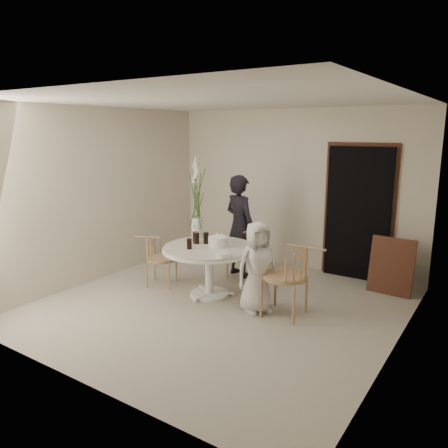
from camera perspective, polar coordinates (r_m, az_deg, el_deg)
The scene contains 18 objects.
ground at distance 6.04m, azimuth -0.56°, elevation -10.65°, with size 4.50×4.50×0.00m, color beige.
room_shell at distance 5.62m, azimuth -0.59°, elevation 4.77°, with size 4.50×4.50×4.50m.
doorway at distance 7.20m, azimuth 17.08°, elevation 1.27°, with size 1.00×0.10×2.10m, color black.
door_trim at distance 7.22m, azimuth 17.20°, elevation 1.79°, with size 1.12×0.03×2.22m, color #59321E.
table at distance 6.22m, azimuth -1.94°, elevation -3.96°, with size 1.33×1.33×0.73m.
picture_frame at distance 6.80m, azimuth 21.03°, elevation -5.15°, with size 0.62×0.04×0.83m, color #59321E.
chair_far at distance 7.00m, azimuth 3.19°, elevation -3.03°, with size 0.52×0.54×0.79m.
chair_right at distance 5.57m, azimuth 9.25°, elevation -6.02°, with size 0.60×0.56×0.96m.
chair_left at distance 6.77m, azimuth -9.08°, elevation -3.80°, with size 0.55×0.53×0.77m.
girl at distance 7.05m, azimuth 2.08°, elevation -0.26°, with size 0.60×0.40×1.66m, color black.
boy at distance 5.69m, azimuth 4.40°, elevation -5.67°, with size 0.59×0.38×1.21m, color silver.
birthday_cake at distance 6.19m, azimuth -0.80°, elevation -2.30°, with size 0.28×0.28×0.18m.
cola_tumbler_a at distance 6.32m, azimuth -3.61°, elevation -1.87°, with size 0.08×0.08×0.17m, color black.
cola_tumbler_b at distance 6.06m, azimuth -4.55°, elevation -2.60°, with size 0.07×0.07×0.15m, color black.
cola_tumbler_c at distance 6.41m, azimuth -3.78°, elevation -1.71°, with size 0.07×0.07×0.16m, color black.
cola_tumbler_d at distance 6.33m, azimuth -2.36°, elevation -1.84°, with size 0.08×0.08×0.17m, color black.
plate_stack at distance 5.69m, azimuth -0.03°, elevation -4.03°, with size 0.21×0.21×0.05m, color white.
flower_vase at distance 6.58m, azimuth -3.59°, elevation 3.18°, with size 0.17×0.17×1.24m.
Camera 1 is at (3.14, -4.61, 2.34)m, focal length 35.00 mm.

